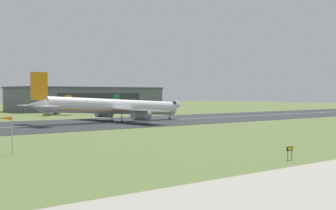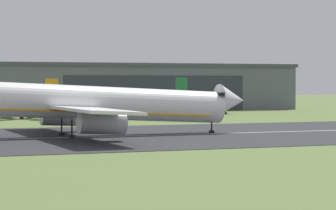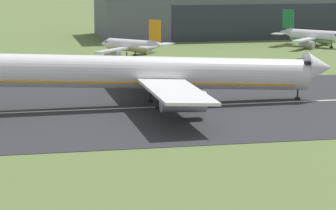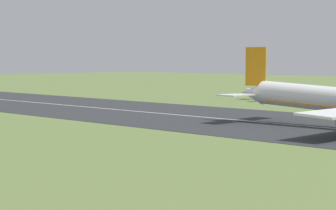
{
  "view_description": "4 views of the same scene",
  "coord_description": "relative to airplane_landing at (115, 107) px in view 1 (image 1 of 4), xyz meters",
  "views": [
    {
      "loc": [
        -49.81,
        -7.05,
        9.46
      ],
      "look_at": [
        35.95,
        96.7,
        6.01
      ],
      "focal_mm": 50.0,
      "sensor_mm": 36.0,
      "label": 1
    },
    {
      "loc": [
        6.66,
        11.07,
        7.95
      ],
      "look_at": [
        33.46,
        79.27,
        5.75
      ],
      "focal_mm": 85.0,
      "sensor_mm": 36.0,
      "label": 2
    },
    {
      "loc": [
        12.74,
        6.3,
        22.34
      ],
      "look_at": [
        32.08,
        99.72,
        4.19
      ],
      "focal_mm": 85.0,
      "sensor_mm": 36.0,
      "label": 3
    },
    {
      "loc": [
        90.97,
        11.07,
        13.51
      ],
      "look_at": [
        18.24,
        84.09,
        5.91
      ],
      "focal_mm": 70.0,
      "sensor_mm": 36.0,
      "label": 4
    }
  ],
  "objects": [
    {
      "name": "runway_strip",
      "position": [
        -33.58,
        -1.31,
        -4.88
      ],
      "size": [
        468.77,
        49.56,
        0.06
      ],
      "primitive_type": "cube",
      "color": "#2B2D30",
      "rests_on": "ground_plane"
    },
    {
      "name": "runway_sign",
      "position": [
        -28.07,
        -88.34,
        -3.52
      ],
      "size": [
        1.35,
        0.13,
        1.88
      ],
      "color": "#4C4C51",
      "rests_on": "ground_plane"
    },
    {
      "name": "airplane_parked_centre",
      "position": [
        6.42,
        56.91,
        -2.39
      ],
      "size": [
        18.45,
        18.67,
        8.49
      ],
      "color": "silver",
      "rests_on": "ground_plane"
    },
    {
      "name": "hangar_building",
      "position": [
        46.39,
        98.64,
        1.47
      ],
      "size": [
        84.46,
        29.26,
        12.73
      ],
      "color": "slate",
      "rests_on": "ground_plane"
    },
    {
      "name": "airplane_parked_east",
      "position": [
        53.11,
        67.88,
        -2.26
      ],
      "size": [
        18.67,
        18.49,
        8.89
      ],
      "color": "white",
      "rests_on": "ground_plane"
    },
    {
      "name": "windsock_pole",
      "position": [
        -57.24,
        -57.41,
        0.36
      ],
      "size": [
        2.11,
        1.82,
        5.91
      ],
      "color": "#B7B7BC",
      "rests_on": "ground_plane"
    },
    {
      "name": "airplane_landing",
      "position": [
        0.0,
        0.0,
        0.0
      ],
      "size": [
        59.12,
        44.12,
        15.55
      ],
      "color": "white",
      "rests_on": "ground_plane"
    },
    {
      "name": "runway_centreline",
      "position": [
        -33.58,
        -1.31,
        -4.84
      ],
      "size": [
        421.89,
        0.7,
        0.01
      ],
      "primitive_type": "cube",
      "color": "silver",
      "rests_on": "runway_strip"
    },
    {
      "name": "ground_plane",
      "position": [
        -33.58,
        -61.22,
        -4.91
      ],
      "size": [
        708.77,
        708.77,
        0.0
      ],
      "primitive_type": "plane",
      "color": "olive"
    }
  ]
}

